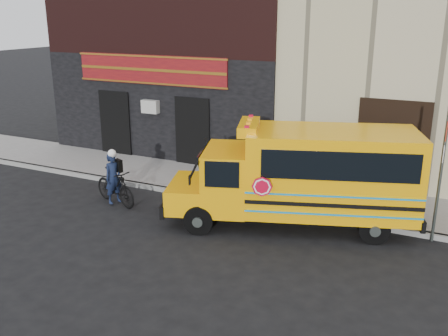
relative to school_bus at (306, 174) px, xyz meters
name	(u,v)px	position (x,y,z in m)	size (l,w,h in m)	color
ground	(200,237)	(-2.24, -1.98, -1.51)	(120.00, 120.00, 0.00)	black
curb	(240,203)	(-2.24, 0.62, -1.43)	(40.00, 0.20, 0.15)	gray
sidewalk	(258,188)	(-2.24, 2.12, -1.43)	(40.00, 3.00, 0.15)	slate
building	(318,2)	(-2.28, 8.48, 4.62)	(20.00, 10.70, 12.00)	tan
school_bus	(306,174)	(0.00, 0.00, 0.00)	(7.22, 4.20, 2.92)	black
sign_pole	(441,168)	(3.35, 0.45, 0.49)	(0.08, 0.32, 3.67)	#414945
bicycle	(115,186)	(-5.77, -0.98, -0.94)	(0.54, 1.91, 1.15)	black
cyclist	(114,179)	(-5.79, -0.99, -0.70)	(0.59, 0.38, 1.61)	#111933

